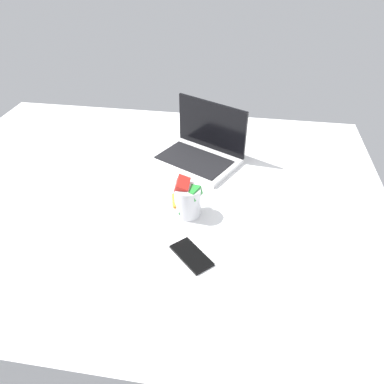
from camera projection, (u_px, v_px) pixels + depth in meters
The scene contains 4 objects.
bed_mattress at pixel (146, 208), 142.39cm from camera, with size 180.00×140.00×18.00cm, color white.
laptop at pixel (200, 150), 151.73cm from camera, with size 39.86×35.51×23.00cm.
snack_cup at pixel (187, 200), 122.04cm from camera, with size 10.86×9.80×14.16cm.
cell_phone at pixel (191, 255), 109.11cm from camera, with size 6.80×14.00×0.80cm, color black.
Camera 1 is at (35.34, -106.51, 98.73)cm, focal length 33.90 mm.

